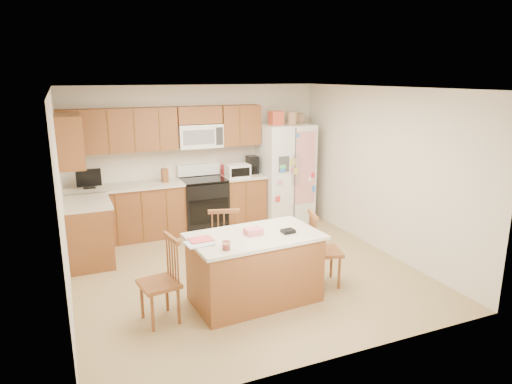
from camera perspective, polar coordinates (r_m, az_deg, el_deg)
name	(u,v)px	position (r m, az deg, el deg)	size (l,w,h in m)	color
ground	(244,270)	(6.50, -1.50, -9.75)	(4.50, 4.50, 0.00)	tan
room_shell	(243,170)	(6.05, -1.59, 2.79)	(4.60, 4.60, 2.52)	beige
cabinetry	(147,186)	(7.61, -13.48, 0.75)	(3.36, 1.56, 2.15)	brown
stove	(203,203)	(8.06, -6.60, -1.41)	(0.76, 0.65, 1.13)	black
refrigerator	(285,172)	(8.46, 3.68, 2.53)	(0.90, 0.79, 2.04)	white
island	(255,267)	(5.53, -0.17, -9.41)	(1.64, 1.00, 0.93)	brown
windsor_chair_left	(161,282)	(5.19, -11.77, -11.00)	(0.46, 0.48, 0.97)	brown
windsor_chair_back	(224,244)	(6.16, -4.04, -6.47)	(0.52, 0.51, 0.99)	brown
windsor_chair_right	(323,251)	(5.99, 8.35, -7.28)	(0.50, 0.51, 0.98)	brown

